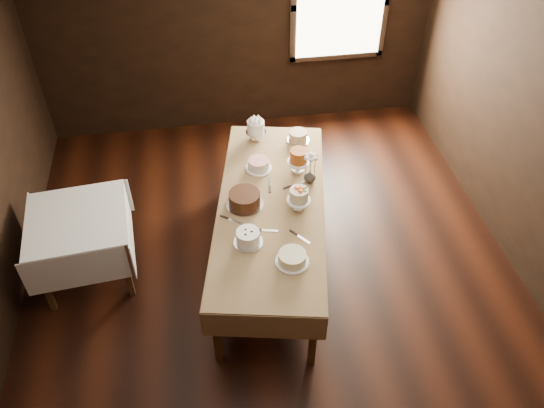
{
  "coord_description": "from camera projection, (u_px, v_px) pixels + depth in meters",
  "views": [
    {
      "loc": [
        -0.59,
        -3.47,
        4.37
      ],
      "look_at": [
        0.0,
        0.2,
        0.95
      ],
      "focal_mm": 36.25,
      "sensor_mm": 36.0,
      "label": 1
    }
  ],
  "objects": [
    {
      "name": "floor",
      "position": [
        275.0,
        286.0,
        5.55
      ],
      "size": [
        5.0,
        6.0,
        0.01
      ],
      "primitive_type": "cube",
      "color": "black",
      "rests_on": "ground"
    },
    {
      "name": "ceiling",
      "position": [
        277.0,
        20.0,
        3.65
      ],
      "size": [
        5.0,
        6.0,
        0.01
      ],
      "primitive_type": "cube",
      "color": "beige",
      "rests_on": "wall_back"
    },
    {
      "name": "wall_back",
      "position": [
        236.0,
        26.0,
        6.78
      ],
      "size": [
        5.0,
        0.02,
        2.8
      ],
      "primitive_type": "cube",
      "color": "black",
      "rests_on": "ground"
    },
    {
      "name": "window",
      "position": [
        341.0,
        5.0,
        6.76
      ],
      "size": [
        1.1,
        0.05,
        1.3
      ],
      "primitive_type": "cube",
      "color": "#FFEABF",
      "rests_on": "wall_back"
    },
    {
      "name": "display_table",
      "position": [
        271.0,
        209.0,
        5.31
      ],
      "size": [
        1.51,
        2.74,
        0.8
      ],
      "rotation": [
        0.0,
        0.0,
        -0.2
      ],
      "color": "#3F2612",
      "rests_on": "ground"
    },
    {
      "name": "side_table",
      "position": [
        78.0,
        225.0,
        5.21
      ],
      "size": [
        1.01,
        1.01,
        0.79
      ],
      "rotation": [
        0.0,
        0.0,
        0.09
      ],
      "color": "#3F2612",
      "rests_on": "ground"
    },
    {
      "name": "cake_meringue",
      "position": [
        256.0,
        131.0,
        5.98
      ],
      "size": [
        0.25,
        0.25,
        0.24
      ],
      "color": "silver",
      "rests_on": "display_table"
    },
    {
      "name": "cake_speckled",
      "position": [
        298.0,
        137.0,
        5.99
      ],
      "size": [
        0.26,
        0.26,
        0.12
      ],
      "color": "silver",
      "rests_on": "display_table"
    },
    {
      "name": "cake_lattice",
      "position": [
        259.0,
        165.0,
        5.64
      ],
      "size": [
        0.27,
        0.27,
        0.1
      ],
      "color": "white",
      "rests_on": "display_table"
    },
    {
      "name": "cake_caramel",
      "position": [
        298.0,
        162.0,
        5.57
      ],
      "size": [
        0.23,
        0.23,
        0.27
      ],
      "color": "white",
      "rests_on": "display_table"
    },
    {
      "name": "cake_chocolate",
      "position": [
        245.0,
        199.0,
        5.22
      ],
      "size": [
        0.38,
        0.38,
        0.14
      ],
      "color": "silver",
      "rests_on": "display_table"
    },
    {
      "name": "cake_flowers",
      "position": [
        299.0,
        200.0,
        5.16
      ],
      "size": [
        0.23,
        0.23,
        0.24
      ],
      "color": "white",
      "rests_on": "display_table"
    },
    {
      "name": "cake_swirl",
      "position": [
        248.0,
        238.0,
        4.85
      ],
      "size": [
        0.27,
        0.27,
        0.14
      ],
      "color": "silver",
      "rests_on": "display_table"
    },
    {
      "name": "cake_cream",
      "position": [
        292.0,
        258.0,
        4.69
      ],
      "size": [
        0.34,
        0.34,
        0.1
      ],
      "color": "white",
      "rests_on": "display_table"
    },
    {
      "name": "cake_server_a",
      "position": [
        270.0,
        230.0,
        5.0
      ],
      "size": [
        0.24,
        0.08,
        0.01
      ],
      "primitive_type": "cube",
      "rotation": [
        0.0,
        0.0,
        -0.22
      ],
      "color": "silver",
      "rests_on": "display_table"
    },
    {
      "name": "cake_server_b",
      "position": [
        304.0,
        239.0,
        4.92
      ],
      "size": [
        0.17,
        0.21,
        0.01
      ],
      "primitive_type": "cube",
      "rotation": [
        0.0,
        0.0,
        -0.91
      ],
      "color": "silver",
      "rests_on": "display_table"
    },
    {
      "name": "cake_server_c",
      "position": [
        269.0,
        182.0,
        5.51
      ],
      "size": [
        0.05,
        0.24,
        0.01
      ],
      "primitive_type": "cube",
      "rotation": [
        0.0,
        0.0,
        1.45
      ],
      "color": "silver",
      "rests_on": "display_table"
    },
    {
      "name": "cake_server_d",
      "position": [
        298.0,
        184.0,
        5.49
      ],
      "size": [
        0.24,
        0.1,
        0.01
      ],
      "primitive_type": "cube",
      "rotation": [
        0.0,
        0.0,
        0.33
      ],
      "color": "silver",
      "rests_on": "display_table"
    },
    {
      "name": "cake_server_e",
      "position": [
        235.0,
        221.0,
        5.09
      ],
      "size": [
        0.21,
        0.16,
        0.01
      ],
      "primitive_type": "cube",
      "rotation": [
        0.0,
        0.0,
        -0.65
      ],
      "color": "silver",
      "rests_on": "display_table"
    },
    {
      "name": "flower_vase",
      "position": [
        310.0,
        176.0,
        5.48
      ],
      "size": [
        0.14,
        0.14,
        0.13
      ],
      "primitive_type": "imported",
      "rotation": [
        0.0,
        0.0,
        0.23
      ],
      "color": "#2D2823",
      "rests_on": "display_table"
    },
    {
      "name": "flower_bouquet",
      "position": [
        311.0,
        162.0,
        5.36
      ],
      "size": [
        0.14,
        0.14,
        0.2
      ],
      "primitive_type": null,
      "color": "white",
      "rests_on": "flower_vase"
    }
  ]
}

